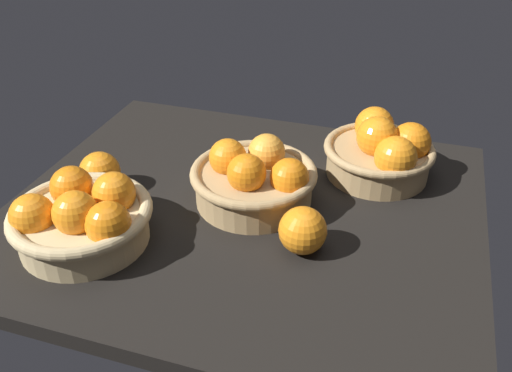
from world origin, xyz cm
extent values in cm
cube|color=black|center=(0.00, 0.00, 1.50)|extent=(84.00, 72.00, 3.00)
cylinder|color=tan|center=(0.92, 2.40, 5.97)|extent=(21.17, 21.17, 5.95)
torus|color=tan|center=(0.92, 2.40, 8.95)|extent=(22.98, 22.98, 1.81)
sphere|color=orange|center=(-4.16, 2.97, 10.93)|extent=(6.89, 6.89, 6.89)
sphere|color=#F49E33|center=(2.06, 6.64, 11.07)|extent=(6.89, 6.89, 6.89)
sphere|color=orange|center=(0.83, -1.32, 11.02)|extent=(6.89, 6.89, 6.89)
sphere|color=orange|center=(7.85, 1.12, 10.01)|extent=(6.89, 6.89, 6.89)
cylinder|color=tan|center=(21.31, 18.65, 5.86)|extent=(19.79, 19.79, 5.72)
torus|color=tan|center=(21.31, 18.65, 8.72)|extent=(21.49, 21.49, 1.69)
sphere|color=orange|center=(26.88, 20.18, 10.16)|extent=(7.84, 7.84, 7.84)
sphere|color=orange|center=(19.42, 24.35, 10.59)|extent=(7.84, 7.84, 7.84)
sphere|color=orange|center=(20.62, 17.99, 11.53)|extent=(7.84, 7.84, 7.84)
sphere|color=orange|center=(24.70, 13.48, 10.23)|extent=(7.84, 7.84, 7.84)
cylinder|color=tan|center=(-22.10, -17.39, 5.85)|extent=(20.99, 20.99, 5.70)
torus|color=tan|center=(-22.10, -17.39, 8.70)|extent=(23.16, 23.16, 2.17)
sphere|color=orange|center=(-25.67, -13.77, 10.70)|extent=(7.15, 7.15, 7.15)
sphere|color=orange|center=(-20.89, -20.06, 10.69)|extent=(7.15, 7.15, 7.15)
sphere|color=orange|center=(-27.94, -21.52, 9.66)|extent=(7.15, 7.15, 7.15)
sphere|color=orange|center=(-18.16, -13.09, 10.55)|extent=(7.15, 7.15, 7.15)
sphere|color=orange|center=(-15.32, -19.99, 9.84)|extent=(7.15, 7.15, 7.15)
sphere|color=orange|center=(-27.67, -2.78, 6.85)|extent=(7.69, 7.69, 7.69)
sphere|color=orange|center=(12.73, -8.86, 6.92)|extent=(7.84, 7.84, 7.84)
camera|label=1|loc=(26.56, -77.19, 60.21)|focal=38.40mm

